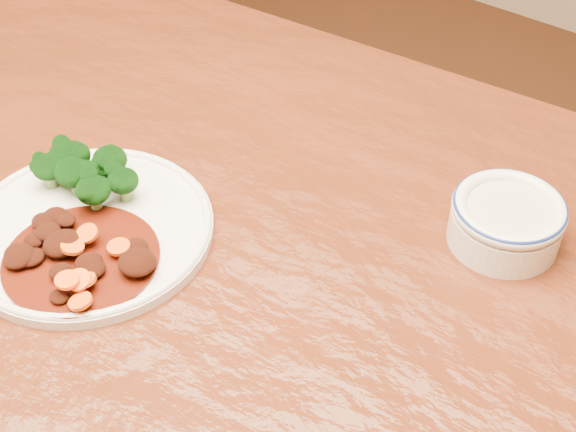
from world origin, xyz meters
The scene contains 5 objects.
dining_table centered at (0.00, 0.00, 0.67)m, with size 1.57×1.02×0.75m.
dinner_plate centered at (-0.08, 0.00, 0.76)m, with size 0.23×0.23×0.01m.
broccoli_florets centered at (-0.12, 0.04, 0.78)m, with size 0.10×0.08×0.04m.
mince_stew centered at (-0.06, -0.04, 0.77)m, with size 0.14×0.14×0.02m.
dip_bowl centered at (0.23, 0.23, 0.78)m, with size 0.10×0.10×0.05m.
Camera 1 is at (0.40, -0.32, 1.27)m, focal length 50.00 mm.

